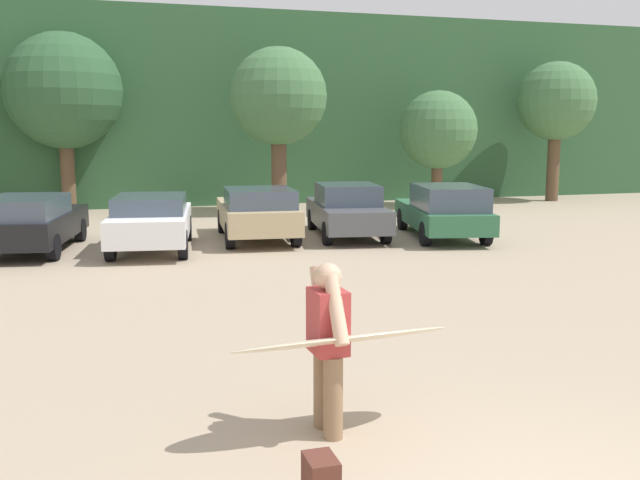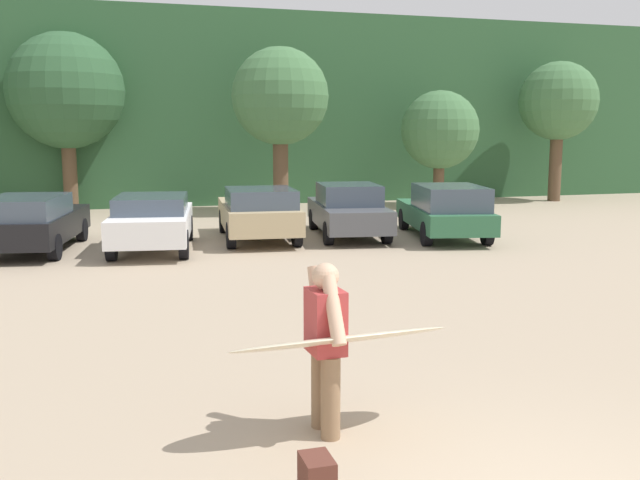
# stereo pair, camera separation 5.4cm
# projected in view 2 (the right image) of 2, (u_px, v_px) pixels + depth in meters

# --- Properties ---
(hillside_ridge) EXTENTS (108.00, 12.00, 7.76)m
(hillside_ridge) POSITION_uv_depth(u_px,v_px,m) (177.00, 111.00, 33.61)
(hillside_ridge) COLOR #2D5633
(hillside_ridge) RESTS_ON ground_plane
(tree_center_left) EXTENTS (4.21, 4.21, 6.53)m
(tree_center_left) POSITION_uv_depth(u_px,v_px,m) (66.00, 92.00, 25.99)
(tree_center_left) COLOR brown
(tree_center_left) RESTS_ON ground_plane
(tree_far_left) EXTENTS (3.50, 3.50, 5.97)m
(tree_far_left) POSITION_uv_depth(u_px,v_px,m) (280.00, 98.00, 25.68)
(tree_far_left) COLOR brown
(tree_far_left) RESTS_ON ground_plane
(tree_left) EXTENTS (3.06, 3.06, 4.55)m
(tree_left) POSITION_uv_depth(u_px,v_px,m) (440.00, 130.00, 28.04)
(tree_left) COLOR brown
(tree_left) RESTS_ON ground_plane
(tree_center) EXTENTS (3.29, 3.29, 5.87)m
(tree_center) POSITION_uv_depth(u_px,v_px,m) (558.00, 102.00, 30.10)
(tree_center) COLOR brown
(tree_center) RESTS_ON ground_plane
(parked_car_black) EXTENTS (2.55, 4.74, 1.44)m
(parked_car_black) POSITION_uv_depth(u_px,v_px,m) (33.00, 221.00, 17.76)
(parked_car_black) COLOR black
(parked_car_black) RESTS_ON ground_plane
(parked_car_white) EXTENTS (2.47, 4.64, 1.40)m
(parked_car_white) POSITION_uv_depth(u_px,v_px,m) (152.00, 220.00, 18.07)
(parked_car_white) COLOR white
(parked_car_white) RESTS_ON ground_plane
(parked_car_tan) EXTENTS (2.31, 4.68, 1.48)m
(parked_car_tan) POSITION_uv_depth(u_px,v_px,m) (258.00, 212.00, 19.67)
(parked_car_tan) COLOR tan
(parked_car_tan) RESTS_ON ground_plane
(parked_car_dark_gray) EXTENTS (2.41, 4.78, 1.51)m
(parked_car_dark_gray) POSITION_uv_depth(u_px,v_px,m) (348.00, 210.00, 20.39)
(parked_car_dark_gray) COLOR #4C4F54
(parked_car_dark_gray) RESTS_ON ground_plane
(parked_car_forest_green) EXTENTS (2.78, 5.04, 1.52)m
(parked_car_forest_green) POSITION_uv_depth(u_px,v_px,m) (445.00, 210.00, 20.03)
(parked_car_forest_green) COLOR #2D6642
(parked_car_forest_green) RESTS_ON ground_plane
(person_adult) EXTENTS (0.34, 0.88, 1.74)m
(person_adult) POSITION_uv_depth(u_px,v_px,m) (326.00, 338.00, 7.09)
(person_adult) COLOR #8C6B4C
(person_adult) RESTS_ON ground_plane
(surfboard_cream) EXTENTS (2.36, 0.84, 0.28)m
(surfboard_cream) POSITION_uv_depth(u_px,v_px,m) (342.00, 340.00, 7.05)
(surfboard_cream) COLOR beige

